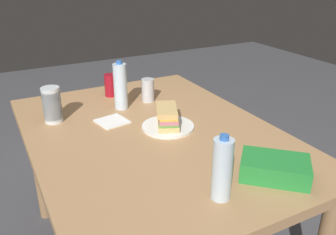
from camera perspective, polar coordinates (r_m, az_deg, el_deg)
dining_table at (r=1.62m, az=-2.32°, el=-5.14°), size 1.40×1.03×0.73m
paper_plate at (r=1.62m, az=0.00°, el=-1.43°), size 0.23×0.23×0.01m
sandwich at (r=1.60m, az=-0.07°, el=0.14°), size 0.21×0.15×0.08m
soda_can_red at (r=2.01m, az=-9.09°, el=5.07°), size 0.07×0.07×0.12m
chip_bag at (r=1.31m, az=16.54°, el=-7.66°), size 0.27×0.27×0.07m
water_bottle_tall at (r=1.13m, az=8.56°, el=-8.07°), size 0.06×0.06×0.22m
plastic_cup_stack at (r=1.73m, az=-17.87°, el=1.93°), size 0.08×0.08×0.17m
water_bottle_spare at (r=1.81m, az=-7.54°, el=4.92°), size 0.07×0.07×0.25m
soda_can_silver at (r=1.91m, az=-3.21°, el=4.34°), size 0.07×0.07×0.12m
paper_napkin at (r=1.70m, az=-8.84°, el=-0.61°), size 0.15×0.15×0.01m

